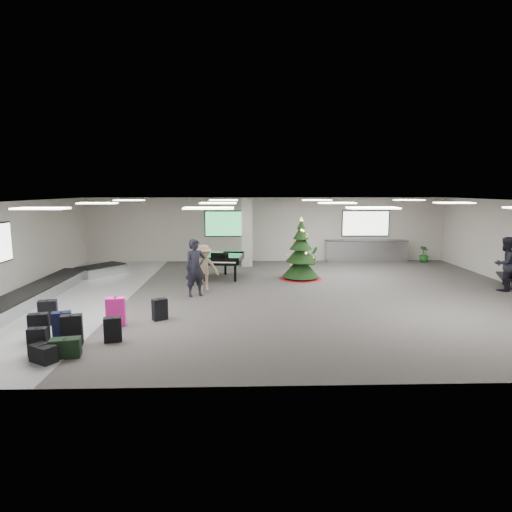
{
  "coord_description": "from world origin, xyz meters",
  "views": [
    {
      "loc": [
        -1.17,
        -14.4,
        3.58
      ],
      "look_at": [
        -0.71,
        1.0,
        1.19
      ],
      "focal_mm": 30.0,
      "sensor_mm": 36.0,
      "label": 1
    }
  ],
  "objects_px": {
    "christmas_tree": "(301,258)",
    "traveler_a": "(195,268)",
    "pink_suitcase": "(116,312)",
    "grand_piano": "(222,258)",
    "traveler_b": "(204,268)",
    "potted_plant_right": "(424,254)",
    "baggage_carousel": "(47,290)",
    "service_counter": "(366,251)",
    "traveler_bench": "(505,264)",
    "bench": "(510,273)",
    "potted_plant_left": "(313,255)"
  },
  "relations": [
    {
      "from": "christmas_tree",
      "to": "traveler_a",
      "type": "distance_m",
      "value": 4.81
    },
    {
      "from": "pink_suitcase",
      "to": "grand_piano",
      "type": "height_order",
      "value": "grand_piano"
    },
    {
      "from": "traveler_b",
      "to": "potted_plant_right",
      "type": "distance_m",
      "value": 11.9
    },
    {
      "from": "baggage_carousel",
      "to": "traveler_b",
      "type": "bearing_deg",
      "value": 8.35
    },
    {
      "from": "grand_piano",
      "to": "traveler_a",
      "type": "height_order",
      "value": "traveler_a"
    },
    {
      "from": "potted_plant_right",
      "to": "grand_piano",
      "type": "bearing_deg",
      "value": -159.84
    },
    {
      "from": "service_counter",
      "to": "christmas_tree",
      "type": "relative_size",
      "value": 1.61
    },
    {
      "from": "traveler_a",
      "to": "pink_suitcase",
      "type": "bearing_deg",
      "value": -145.91
    },
    {
      "from": "grand_piano",
      "to": "service_counter",
      "type": "bearing_deg",
      "value": 35.21
    },
    {
      "from": "baggage_carousel",
      "to": "christmas_tree",
      "type": "distance_m",
      "value": 9.4
    },
    {
      "from": "grand_piano",
      "to": "potted_plant_right",
      "type": "relative_size",
      "value": 2.64
    },
    {
      "from": "grand_piano",
      "to": "potted_plant_right",
      "type": "bearing_deg",
      "value": 26.56
    },
    {
      "from": "service_counter",
      "to": "baggage_carousel",
      "type": "bearing_deg",
      "value": -152.33
    },
    {
      "from": "traveler_b",
      "to": "potted_plant_right",
      "type": "bearing_deg",
      "value": 22.05
    },
    {
      "from": "service_counter",
      "to": "traveler_bench",
      "type": "distance_m",
      "value": 7.1
    },
    {
      "from": "bench",
      "to": "traveler_a",
      "type": "height_order",
      "value": "traveler_a"
    },
    {
      "from": "baggage_carousel",
      "to": "potted_plant_right",
      "type": "height_order",
      "value": "potted_plant_right"
    },
    {
      "from": "traveler_a",
      "to": "traveler_b",
      "type": "height_order",
      "value": "traveler_a"
    },
    {
      "from": "potted_plant_left",
      "to": "christmas_tree",
      "type": "bearing_deg",
      "value": -107.62
    },
    {
      "from": "grand_piano",
      "to": "potted_plant_right",
      "type": "height_order",
      "value": "grand_piano"
    },
    {
      "from": "service_counter",
      "to": "traveler_bench",
      "type": "relative_size",
      "value": 2.08
    },
    {
      "from": "potted_plant_left",
      "to": "potted_plant_right",
      "type": "relative_size",
      "value": 1.09
    },
    {
      "from": "grand_piano",
      "to": "traveler_a",
      "type": "bearing_deg",
      "value": -98.0
    },
    {
      "from": "service_counter",
      "to": "traveler_bench",
      "type": "height_order",
      "value": "traveler_bench"
    },
    {
      "from": "grand_piano",
      "to": "bench",
      "type": "bearing_deg",
      "value": -4.77
    },
    {
      "from": "baggage_carousel",
      "to": "traveler_bench",
      "type": "bearing_deg",
      "value": 1.36
    },
    {
      "from": "christmas_tree",
      "to": "potted_plant_right",
      "type": "xyz_separation_m",
      "value": [
        6.7,
        3.83,
        -0.45
      ]
    },
    {
      "from": "service_counter",
      "to": "bench",
      "type": "distance_m",
      "value": 6.97
    },
    {
      "from": "christmas_tree",
      "to": "traveler_b",
      "type": "distance_m",
      "value": 4.19
    },
    {
      "from": "grand_piano",
      "to": "potted_plant_left",
      "type": "distance_m",
      "value": 5.22
    },
    {
      "from": "potted_plant_left",
      "to": "potted_plant_right",
      "type": "xyz_separation_m",
      "value": [
        5.66,
        0.57,
        -0.04
      ]
    },
    {
      "from": "potted_plant_right",
      "to": "christmas_tree",
      "type": "bearing_deg",
      "value": -150.26
    },
    {
      "from": "potted_plant_left",
      "to": "potted_plant_right",
      "type": "distance_m",
      "value": 5.69
    },
    {
      "from": "baggage_carousel",
      "to": "christmas_tree",
      "type": "relative_size",
      "value": 3.86
    },
    {
      "from": "service_counter",
      "to": "traveler_b",
      "type": "height_order",
      "value": "traveler_b"
    },
    {
      "from": "service_counter",
      "to": "pink_suitcase",
      "type": "bearing_deg",
      "value": -133.73
    },
    {
      "from": "pink_suitcase",
      "to": "traveler_b",
      "type": "bearing_deg",
      "value": 56.33
    },
    {
      "from": "baggage_carousel",
      "to": "traveler_a",
      "type": "height_order",
      "value": "traveler_a"
    },
    {
      "from": "traveler_a",
      "to": "traveler_bench",
      "type": "bearing_deg",
      "value": -24.14
    },
    {
      "from": "service_counter",
      "to": "pink_suitcase",
      "type": "height_order",
      "value": "service_counter"
    },
    {
      "from": "grand_piano",
      "to": "traveler_bench",
      "type": "bearing_deg",
      "value": -7.35
    },
    {
      "from": "service_counter",
      "to": "grand_piano",
      "type": "bearing_deg",
      "value": -151.19
    },
    {
      "from": "grand_piano",
      "to": "traveler_b",
      "type": "xyz_separation_m",
      "value": [
        -0.56,
        -2.1,
        0.01
      ]
    },
    {
      "from": "christmas_tree",
      "to": "service_counter",
      "type": "bearing_deg",
      "value": 46.57
    },
    {
      "from": "grand_piano",
      "to": "potted_plant_left",
      "type": "bearing_deg",
      "value": 42.38
    },
    {
      "from": "traveler_b",
      "to": "potted_plant_right",
      "type": "relative_size",
      "value": 2.02
    },
    {
      "from": "pink_suitcase",
      "to": "christmas_tree",
      "type": "bearing_deg",
      "value": 38.49
    },
    {
      "from": "baggage_carousel",
      "to": "traveler_b",
      "type": "distance_m",
      "value": 5.35
    },
    {
      "from": "pink_suitcase",
      "to": "potted_plant_left",
      "type": "relative_size",
      "value": 0.88
    },
    {
      "from": "traveler_bench",
      "to": "potted_plant_left",
      "type": "distance_m",
      "value": 8.16
    }
  ]
}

